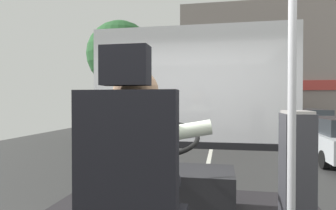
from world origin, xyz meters
name	(u,v)px	position (x,y,z in m)	size (l,w,h in m)	color
ground	(212,148)	(0.00, 8.80, -0.02)	(18.00, 44.00, 0.06)	#323232
driver_seat	(133,202)	(-0.07, -0.46, 1.23)	(0.48, 0.48, 1.29)	black
bus_driver	(140,161)	(-0.07, -0.33, 1.41)	(0.77, 0.59, 0.77)	black
steering_console	(175,188)	(-0.07, 0.82, 0.92)	(1.10, 0.99, 0.87)	black
handrail_pole	(292,86)	(0.73, -0.16, 1.81)	(0.04, 0.04, 2.24)	#B7B7BC
fare_box	(297,177)	(0.90, 0.41, 1.17)	(0.20, 0.28, 0.97)	#333338
windshield_panel	(191,100)	(0.00, 1.62, 1.74)	(2.50, 0.08, 1.48)	silver
street_tree	(120,55)	(-4.02, 10.20, 3.73)	(2.92, 2.92, 5.21)	#4C3828
shop_building	(275,67)	(4.01, 19.32, 4.04)	(12.75, 4.67, 8.09)	gray
parked_car_white	(306,123)	(4.15, 12.15, 0.69)	(1.77, 4.29, 1.34)	silver
parked_car_red	(279,118)	(3.84, 16.84, 0.66)	(1.77, 4.24, 1.29)	maroon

